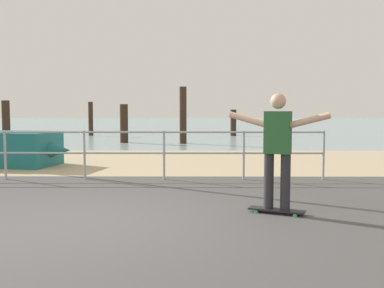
# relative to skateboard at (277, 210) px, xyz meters

# --- Properties ---
(ground_plane) EXTENTS (24.00, 10.00, 0.04)m
(ground_plane) POSITION_rel_skateboard_xyz_m (-2.45, -1.53, -0.07)
(ground_plane) COLOR #474444
(ground_plane) RESTS_ON ground
(beach_strip) EXTENTS (24.00, 6.00, 0.04)m
(beach_strip) POSITION_rel_skateboard_xyz_m (-2.45, 6.47, -0.07)
(beach_strip) COLOR tan
(beach_strip) RESTS_ON ground
(sea_surface) EXTENTS (72.00, 50.00, 0.04)m
(sea_surface) POSITION_rel_skateboard_xyz_m (-2.45, 34.47, -0.07)
(sea_surface) COLOR #849EA3
(sea_surface) RESTS_ON ground
(railing_fence) EXTENTS (10.11, 0.05, 1.05)m
(railing_fence) POSITION_rel_skateboard_xyz_m (-3.50, 3.07, 0.63)
(railing_fence) COLOR #9EA0A5
(railing_fence) RESTS_ON ground
(skateboard) EXTENTS (0.81, 0.51, 0.08)m
(skateboard) POSITION_rel_skateboard_xyz_m (0.00, 0.00, 0.00)
(skateboard) COLOR black
(skateboard) RESTS_ON ground
(skateboarder) EXTENTS (1.36, 0.67, 1.65)m
(skateboarder) POSITION_rel_skateboard_xyz_m (-0.00, -0.00, 0.95)
(skateboarder) COLOR #26262B
(skateboarder) RESTS_ON skateboard
(groyne_post_0) EXTENTS (0.34, 0.34, 1.83)m
(groyne_post_0) POSITION_rel_skateboard_xyz_m (-9.34, 13.11, 0.85)
(groyne_post_0) COLOR #332319
(groyne_post_0) RESTS_ON ground
(groyne_post_1) EXTENTS (0.25, 0.25, 1.83)m
(groyne_post_1) POSITION_rel_skateboard_xyz_m (-6.79, 17.94, 0.85)
(groyne_post_1) COLOR #332319
(groyne_post_1) RESTS_ON ground
(groyne_post_2) EXTENTS (0.35, 0.35, 1.67)m
(groyne_post_2) POSITION_rel_skateboard_xyz_m (-4.23, 13.06, 0.77)
(groyne_post_2) COLOR #332319
(groyne_post_2) RESTS_ON ground
(groyne_post_3) EXTENTS (0.29, 0.29, 2.40)m
(groyne_post_3) POSITION_rel_skateboard_xyz_m (-1.67, 12.58, 1.13)
(groyne_post_3) COLOR #332319
(groyne_post_3) RESTS_ON ground
(groyne_post_4) EXTENTS (0.32, 0.32, 1.42)m
(groyne_post_4) POSITION_rel_skateboard_xyz_m (0.89, 17.84, 0.64)
(groyne_post_4) COLOR #332319
(groyne_post_4) RESTS_ON ground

